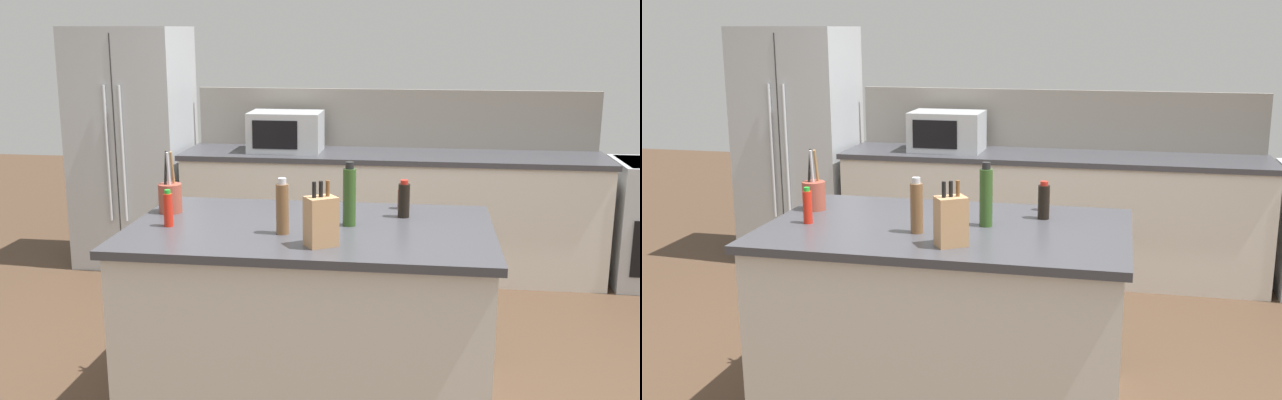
# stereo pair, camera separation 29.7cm
# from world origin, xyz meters

# --- Properties ---
(back_counter_run) EXTENTS (3.21, 0.66, 0.94)m
(back_counter_run) POSITION_xyz_m (0.30, 2.20, 0.47)
(back_counter_run) COLOR beige
(back_counter_run) RESTS_ON ground_plane
(wall_backsplash) EXTENTS (3.17, 0.03, 0.46)m
(wall_backsplash) POSITION_xyz_m (0.30, 2.52, 1.17)
(wall_backsplash) COLOR gray
(wall_backsplash) RESTS_ON back_counter_run
(kitchen_island) EXTENTS (1.75, 1.08, 0.94)m
(kitchen_island) POSITION_xyz_m (0.00, 0.00, 0.47)
(kitchen_island) COLOR beige
(kitchen_island) RESTS_ON ground_plane
(refrigerator) EXTENTS (0.85, 0.75, 1.88)m
(refrigerator) POSITION_xyz_m (-1.77, 2.25, 0.94)
(refrigerator) COLOR #ADB2B7
(refrigerator) RESTS_ON ground_plane
(microwave) EXTENTS (0.55, 0.39, 0.31)m
(microwave) POSITION_xyz_m (-0.52, 2.20, 1.09)
(microwave) COLOR #ADB2B7
(microwave) RESTS_ON back_counter_run
(knife_block) EXTENTS (0.16, 0.15, 0.29)m
(knife_block) POSITION_xyz_m (0.10, -0.32, 1.05)
(knife_block) COLOR #A87C54
(knife_block) RESTS_ON kitchen_island
(utensil_crock) EXTENTS (0.12, 0.12, 0.32)m
(utensil_crock) POSITION_xyz_m (-0.76, 0.18, 1.02)
(utensil_crock) COLOR brown
(utensil_crock) RESTS_ON kitchen_island
(hot_sauce_bottle) EXTENTS (0.04, 0.04, 0.18)m
(hot_sauce_bottle) POSITION_xyz_m (-0.68, -0.09, 1.02)
(hot_sauce_bottle) COLOR red
(hot_sauce_bottle) RESTS_ON kitchen_island
(spice_jar_paprika) EXTENTS (0.05, 0.05, 0.12)m
(spice_jar_paprika) POSITION_xyz_m (0.43, 0.42, 1.00)
(spice_jar_paprika) COLOR #B73D1E
(spice_jar_paprika) RESTS_ON kitchen_island
(soy_sauce_bottle) EXTENTS (0.06, 0.06, 0.19)m
(soy_sauce_bottle) POSITION_xyz_m (0.44, 0.24, 1.03)
(soy_sauce_bottle) COLOR black
(soy_sauce_bottle) RESTS_ON kitchen_island
(olive_oil_bottle) EXTENTS (0.06, 0.06, 0.31)m
(olive_oil_bottle) POSITION_xyz_m (0.18, 0.04, 1.09)
(olive_oil_bottle) COLOR #2D4C1E
(olive_oil_bottle) RESTS_ON kitchen_island
(pepper_grinder) EXTENTS (0.06, 0.06, 0.26)m
(pepper_grinder) POSITION_xyz_m (-0.11, -0.15, 1.06)
(pepper_grinder) COLOR brown
(pepper_grinder) RESTS_ON kitchen_island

